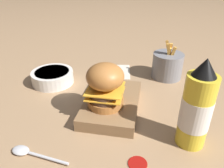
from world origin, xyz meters
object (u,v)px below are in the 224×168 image
serving_board (112,103)px  side_bowl (53,77)px  fries_basket (167,65)px  spoon (27,152)px  ketchup_bottle (196,109)px  burger (105,85)px

serving_board → side_bowl: side_bowl is taller
serving_board → fries_basket: fries_basket is taller
fries_basket → spoon: size_ratio=0.99×
serving_board → side_bowl: (0.12, 0.24, 0.01)m
serving_board → fries_basket: bearing=-34.3°
serving_board → ketchup_bottle: (-0.11, -0.21, 0.08)m
ketchup_bottle → spoon: ketchup_bottle is taller
ketchup_bottle → spoon: size_ratio=1.51×
fries_basket → side_bowl: (-0.13, 0.41, -0.02)m
serving_board → side_bowl: size_ratio=1.64×
serving_board → side_bowl: bearing=63.7°
burger → serving_board: bearing=-21.4°
burger → ketchup_bottle: bearing=-107.9°
serving_board → spoon: 0.27m
fries_basket → spoon: (-0.46, 0.33, -0.04)m
ketchup_bottle → side_bowl: size_ratio=1.48×
ketchup_bottle → fries_basket: ketchup_bottle is taller
ketchup_bottle → fries_basket: 0.36m
burger → spoon: bearing=141.6°
spoon → fries_basket: bearing=-117.2°
serving_board → ketchup_bottle: ketchup_bottle is taller
burger → spoon: burger is taller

